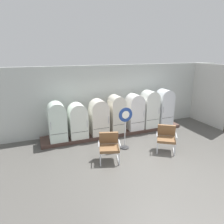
% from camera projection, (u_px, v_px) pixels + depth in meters
% --- Properties ---
extents(ground, '(12.00, 10.00, 0.05)m').
position_uv_depth(ground, '(153.00, 169.00, 6.19)').
color(ground, '#4D4B47').
extents(back_wall, '(11.76, 0.12, 2.87)m').
position_uv_depth(back_wall, '(110.00, 98.00, 9.04)').
color(back_wall, silver).
rests_on(back_wall, ground).
extents(side_wall_right, '(0.16, 2.20, 2.87)m').
position_uv_depth(side_wall_right, '(211.00, 95.00, 9.64)').
color(side_wall_right, beige).
rests_on(side_wall_right, ground).
extents(display_plinth, '(6.15, 0.95, 0.13)m').
position_uv_depth(display_plinth, '(115.00, 132.00, 8.86)').
color(display_plinth, '#4A342D').
rests_on(display_plinth, ground).
extents(refrigerator_0, '(0.65, 0.72, 1.48)m').
position_uv_depth(refrigerator_0, '(57.00, 120.00, 7.69)').
color(refrigerator_0, silver).
rests_on(refrigerator_0, display_plinth).
extents(refrigerator_1, '(0.69, 0.67, 1.37)m').
position_uv_depth(refrigerator_1, '(78.00, 120.00, 7.97)').
color(refrigerator_1, white).
rests_on(refrigerator_1, display_plinth).
extents(refrigerator_2, '(0.71, 0.65, 1.45)m').
position_uv_depth(refrigerator_2, '(99.00, 116.00, 8.25)').
color(refrigerator_2, silver).
rests_on(refrigerator_2, display_plinth).
extents(refrigerator_3, '(0.58, 0.71, 1.55)m').
position_uv_depth(refrigerator_3, '(117.00, 113.00, 8.54)').
color(refrigerator_3, silver).
rests_on(refrigerator_3, display_plinth).
extents(refrigerator_4, '(0.67, 0.66, 1.54)m').
position_uv_depth(refrigerator_4, '(135.00, 111.00, 8.82)').
color(refrigerator_4, white).
rests_on(refrigerator_4, display_plinth).
extents(refrigerator_5, '(0.67, 0.69, 1.64)m').
position_uv_depth(refrigerator_5, '(150.00, 108.00, 9.08)').
color(refrigerator_5, white).
rests_on(refrigerator_5, display_plinth).
extents(refrigerator_6, '(0.67, 0.65, 1.65)m').
position_uv_depth(refrigerator_6, '(164.00, 106.00, 9.34)').
color(refrigerator_6, white).
rests_on(refrigerator_6, display_plinth).
extents(armchair_left, '(0.80, 0.79, 0.92)m').
position_uv_depth(armchair_left, '(109.00, 145.00, 6.55)').
color(armchair_left, silver).
rests_on(armchair_left, ground).
extents(armchair_right, '(0.87, 0.87, 0.92)m').
position_uv_depth(armchair_right, '(166.00, 137.00, 7.21)').
color(armchair_right, silver).
rests_on(armchair_right, ground).
extents(sign_stand, '(0.51, 0.32, 1.54)m').
position_uv_depth(sign_stand, '(125.00, 127.00, 7.28)').
color(sign_stand, '#2D2D30').
rests_on(sign_stand, ground).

